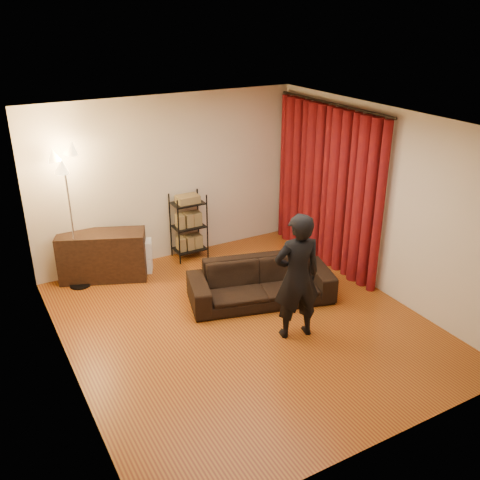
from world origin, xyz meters
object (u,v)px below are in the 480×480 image
person (297,277)px  floor_lamp (72,221)px  media_cabinet (103,256)px  sofa (261,282)px  storage_boxes (142,256)px  wire_shelf (189,226)px

person → floor_lamp: bearing=-39.7°
media_cabinet → floor_lamp: (-0.41, -0.06, 0.69)m
sofa → person: person is taller
media_cabinet → storage_boxes: (0.60, -0.07, -0.11)m
media_cabinet → wire_shelf: bearing=24.8°
storage_boxes → wire_shelf: bearing=8.0°
sofa → floor_lamp: 2.89m
storage_boxes → wire_shelf: (0.88, 0.12, 0.29)m
media_cabinet → wire_shelf: 1.49m
wire_shelf → floor_lamp: floor_lamp is taller
storage_boxes → wire_shelf: size_ratio=0.48×
person → wire_shelf: person is taller
person → wire_shelf: 2.82m
sofa → storage_boxes: (-1.18, 1.71, -0.03)m
media_cabinet → floor_lamp: size_ratio=0.61×
person → storage_boxes: (-1.12, 2.67, -0.57)m
sofa → media_cabinet: media_cabinet is taller
media_cabinet → floor_lamp: 0.80m
sofa → floor_lamp: bearing=156.9°
person → floor_lamp: size_ratio=0.79×
person → storage_boxes: 2.95m
person → wire_shelf: bearing=-73.2°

